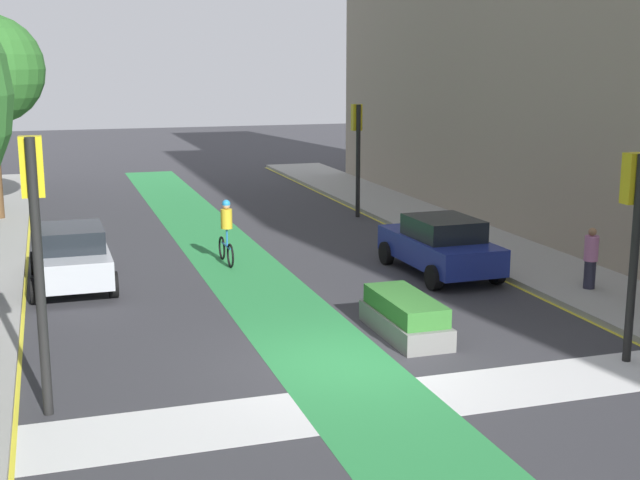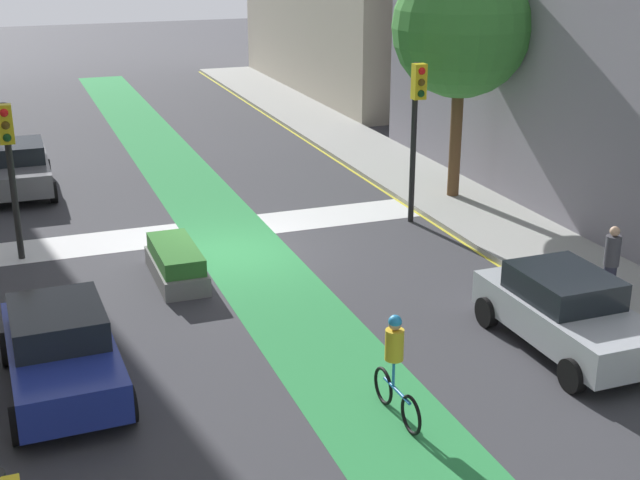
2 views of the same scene
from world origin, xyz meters
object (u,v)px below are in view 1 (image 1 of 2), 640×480
at_px(car_blue_right_far, 440,245).
at_px(cyclist_in_lane, 226,230).
at_px(traffic_signal_near_left, 36,223).
at_px(pedestrian_sidewalk_right_a, 591,258).
at_px(traffic_signal_near_right, 633,216).
at_px(median_planter, 405,316).
at_px(car_silver_left_far, 71,255).
at_px(traffic_signal_far_right, 357,138).

xyz_separation_m(car_blue_right_far, cyclist_in_lane, (-5.24, 2.87, 0.17)).
bearing_deg(traffic_signal_near_left, pedestrian_sidewalk_right_a, 15.12).
xyz_separation_m(cyclist_in_lane, pedestrian_sidewalk_right_a, (7.85, -5.86, -0.05)).
height_order(traffic_signal_near_right, median_planter, traffic_signal_near_right).
distance_m(traffic_signal_near_left, pedestrian_sidewalk_right_a, 13.39).
bearing_deg(traffic_signal_near_right, car_silver_left_far, 138.12).
height_order(car_blue_right_far, cyclist_in_lane, cyclist_in_lane).
distance_m(traffic_signal_near_right, pedestrian_sidewalk_right_a, 5.09).
height_order(traffic_signal_near_right, car_silver_left_far, traffic_signal_near_right).
distance_m(cyclist_in_lane, pedestrian_sidewalk_right_a, 9.80).
bearing_deg(pedestrian_sidewalk_right_a, traffic_signal_near_left, -164.88).
xyz_separation_m(traffic_signal_far_right, car_silver_left_far, (-10.36, -7.16, -2.08)).
height_order(traffic_signal_near_left, traffic_signal_far_right, traffic_signal_near_left).
xyz_separation_m(car_silver_left_far, cyclist_in_lane, (4.24, 1.16, 0.17)).
bearing_deg(cyclist_in_lane, car_blue_right_far, -28.74).
relative_size(traffic_signal_near_right, cyclist_in_lane, 2.14).
xyz_separation_m(car_silver_left_far, pedestrian_sidewalk_right_a, (12.10, -4.70, 0.11)).
height_order(traffic_signal_near_left, car_blue_right_far, traffic_signal_near_left).
relative_size(traffic_signal_near_right, traffic_signal_far_right, 0.97).
xyz_separation_m(traffic_signal_near_right, pedestrian_sidewalk_right_a, (2.17, 4.20, -1.88)).
distance_m(traffic_signal_near_right, car_blue_right_far, 7.47).
distance_m(traffic_signal_near_left, car_silver_left_far, 8.50).
relative_size(cyclist_in_lane, median_planter, 0.69).
bearing_deg(traffic_signal_far_right, car_silver_left_far, -145.35).
bearing_deg(traffic_signal_near_left, cyclist_in_lane, 62.24).
height_order(traffic_signal_far_right, median_planter, traffic_signal_far_right).
relative_size(traffic_signal_far_right, car_blue_right_far, 0.97).
xyz_separation_m(traffic_signal_far_right, median_planter, (-3.85, -13.42, -2.48)).
bearing_deg(traffic_signal_near_left, traffic_signal_near_right, -4.06).
relative_size(traffic_signal_near_left, traffic_signal_far_right, 1.10).
bearing_deg(traffic_signal_near_right, median_planter, 142.33).
height_order(car_blue_right_far, car_silver_left_far, same).
bearing_deg(median_planter, cyclist_in_lane, 106.96).
height_order(cyclist_in_lane, pedestrian_sidewalk_right_a, cyclist_in_lane).
bearing_deg(cyclist_in_lane, traffic_signal_near_left, -117.76).
bearing_deg(pedestrian_sidewalk_right_a, car_silver_left_far, 158.76).
relative_size(car_blue_right_far, car_silver_left_far, 1.01).
xyz_separation_m(traffic_signal_near_left, car_silver_left_far, (0.65, 8.15, -2.34)).
height_order(traffic_signal_near_right, traffic_signal_far_right, traffic_signal_far_right).
xyz_separation_m(traffic_signal_far_right, pedestrian_sidewalk_right_a, (1.74, -11.86, -1.97)).
bearing_deg(traffic_signal_near_right, cyclist_in_lane, 119.46).
bearing_deg(car_blue_right_far, traffic_signal_near_right, -86.49).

